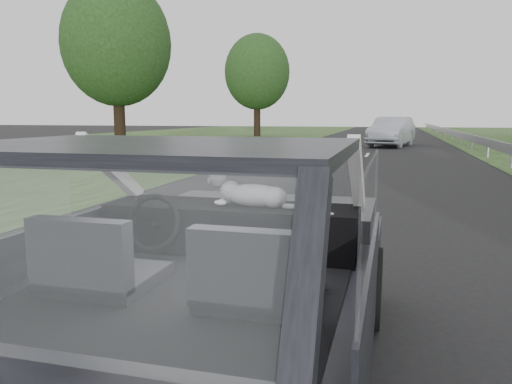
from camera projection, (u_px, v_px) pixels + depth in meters
The scene contains 9 objects.
subject_car at pixel (195, 277), 2.59m from camera, with size 1.80×4.00×1.45m, color #21222B.
dashboard at pixel (232, 228), 3.17m from camera, with size 1.58×0.45×0.30m, color black.
driver_seat at pixel (94, 257), 2.40m from camera, with size 0.50×0.72×0.42m, color #252527.
passenger_seat at pixel (254, 271), 2.19m from camera, with size 0.50×0.72×0.42m, color #252527.
steering_wheel at pixel (153, 223), 2.98m from camera, with size 0.36×0.36×0.04m, color black.
cat at pixel (254, 194), 3.06m from camera, with size 0.54×0.17×0.24m, color gray.
other_car at pixel (392, 132), 25.52m from camera, with size 1.80×4.57×1.50m, color #A5ACBA.
tree_5 at pixel (117, 69), 22.00m from camera, with size 4.77×4.77×7.23m, color black, non-canonical shape.
tree_6 at pixel (257, 87), 37.40m from camera, with size 4.87×4.87×7.38m, color black, non-canonical shape.
Camera 1 is at (0.97, -2.32, 1.55)m, focal length 35.00 mm.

